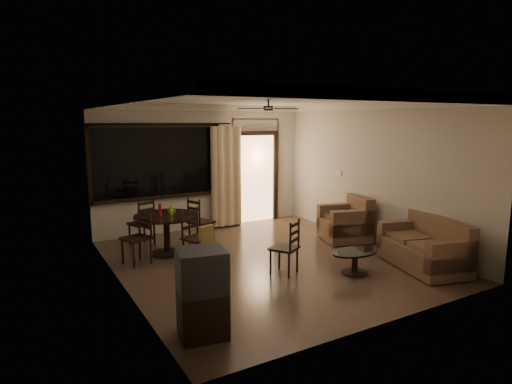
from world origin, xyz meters
TOP-DOWN VIEW (x-y plane):
  - ground at (0.00, 0.00)m, footprint 5.50×5.50m
  - room_shell at (0.59, 1.77)m, footprint 5.50×6.70m
  - dining_table at (-1.41, 1.26)m, footprint 1.18×1.18m
  - dining_chair_west at (-2.04, 0.99)m, footprint 0.53×0.53m
  - dining_chair_east at (-0.62, 1.53)m, footprint 0.53×0.53m
  - dining_chair_south at (-1.13, 0.45)m, footprint 0.53×0.57m
  - dining_chair_north at (-1.67, 2.00)m, footprint 0.53×0.53m
  - tv_cabinet at (-2.05, -1.91)m, footprint 0.62×0.57m
  - sofa at (2.11, -1.64)m, footprint 1.20×1.71m
  - armchair at (2.10, 0.30)m, footprint 1.10×1.10m
  - coffee_table at (0.88, -1.26)m, footprint 0.85×0.51m
  - side_chair at (-0.11, -0.71)m, footprint 0.55×0.55m

SIDE VIEW (x-z plane):
  - ground at x=0.00m, z-range 0.00..0.00m
  - coffee_table at x=0.88m, z-range 0.06..0.44m
  - side_chair at x=-0.11m, z-range -0.18..0.72m
  - dining_chair_west at x=-2.04m, z-range -0.19..0.76m
  - dining_chair_east at x=-0.62m, z-range -0.19..0.76m
  - dining_chair_north at x=-1.67m, z-range -0.19..0.76m
  - dining_chair_south at x=-1.13m, z-range -0.17..0.78m
  - sofa at x=2.11m, z-range -0.08..0.74m
  - armchair at x=2.10m, z-range -0.08..0.81m
  - tv_cabinet at x=-2.05m, z-range 0.00..1.03m
  - dining_table at x=-1.41m, z-range 0.10..1.06m
  - room_shell at x=0.59m, z-range -0.92..4.58m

